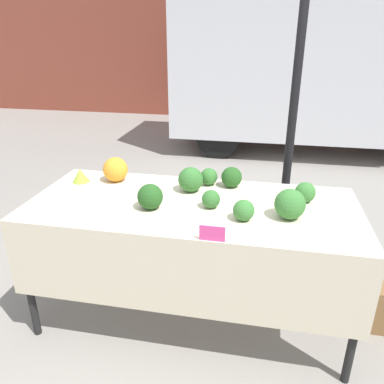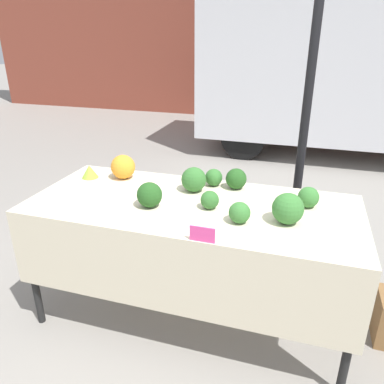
{
  "view_description": "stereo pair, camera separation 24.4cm",
  "coord_description": "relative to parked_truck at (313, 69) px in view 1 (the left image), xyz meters",
  "views": [
    {
      "loc": [
        0.43,
        -2.21,
        1.95
      ],
      "look_at": [
        0.0,
        0.0,
        0.99
      ],
      "focal_mm": 35.0,
      "sensor_mm": 36.0,
      "label": 1
    },
    {
      "loc": [
        0.67,
        -2.15,
        1.95
      ],
      "look_at": [
        0.0,
        0.0,
        0.99
      ],
      "focal_mm": 35.0,
      "sensor_mm": 36.0,
      "label": 2
    }
  ],
  "objects": [
    {
      "name": "building_facade",
      "position": [
        -1.17,
        2.9,
        1.13
      ],
      "size": [
        16.0,
        0.6,
        5.08
      ],
      "color": "brown",
      "rests_on": "ground_plane"
    },
    {
      "name": "broccoli_head_1",
      "position": [
        -1.22,
        -4.44,
        -0.4
      ],
      "size": [
        0.18,
        0.18,
        0.18
      ],
      "color": "#336B2D",
      "rests_on": "market_table"
    },
    {
      "name": "broccoli_head_3",
      "position": [
        -0.44,
        -4.47,
        -0.42
      ],
      "size": [
        0.14,
        0.14,
        0.14
      ],
      "color": "#387533",
      "rests_on": "market_table"
    },
    {
      "name": "tent_pole",
      "position": [
        -0.52,
        -3.75,
        -0.27
      ],
      "size": [
        0.07,
        0.07,
        2.27
      ],
      "color": "black",
      "rests_on": "ground_plane"
    },
    {
      "name": "market_table",
      "position": [
        -1.17,
        -4.71,
        -0.6
      ],
      "size": [
        2.18,
        0.94,
        0.91
      ],
      "color": "beige",
      "rests_on": "ground_plane"
    },
    {
      "name": "parked_truck",
      "position": [
        0.0,
        0.0,
        0.0
      ],
      "size": [
        4.94,
        1.83,
        2.66
      ],
      "color": "silver",
      "rests_on": "ground_plane"
    },
    {
      "name": "broccoli_head_0",
      "position": [
        -1.04,
        -4.68,
        -0.43
      ],
      "size": [
        0.12,
        0.12,
        0.12
      ],
      "color": "#336B2D",
      "rests_on": "market_table"
    },
    {
      "name": "orange_cauliflower",
      "position": [
        -1.82,
        -4.35,
        -0.4
      ],
      "size": [
        0.19,
        0.19,
        0.19
      ],
      "color": "orange",
      "rests_on": "market_table"
    },
    {
      "name": "romanesco_head",
      "position": [
        -2.07,
        -4.42,
        -0.44
      ],
      "size": [
        0.13,
        0.13,
        0.1
      ],
      "color": "#93B238",
      "rests_on": "market_table"
    },
    {
      "name": "broccoli_head_6",
      "position": [
        -0.82,
        -4.82,
        -0.43
      ],
      "size": [
        0.13,
        0.13,
        0.13
      ],
      "color": "#387533",
      "rests_on": "market_table"
    },
    {
      "name": "broccoli_head_2",
      "position": [
        -0.94,
        -4.3,
        -0.42
      ],
      "size": [
        0.15,
        0.15,
        0.15
      ],
      "color": "#23511E",
      "rests_on": "market_table"
    },
    {
      "name": "price_sign",
      "position": [
        -0.97,
        -5.1,
        -0.45
      ],
      "size": [
        0.14,
        0.01,
        0.09
      ],
      "color": "#EF4793",
      "rests_on": "market_table"
    },
    {
      "name": "broccoli_head_7",
      "position": [
        -0.55,
        -4.74,
        -0.4
      ],
      "size": [
        0.19,
        0.19,
        0.19
      ],
      "color": "#387533",
      "rests_on": "market_table"
    },
    {
      "name": "broccoli_head_4",
      "position": [
        -1.42,
        -4.77,
        -0.41
      ],
      "size": [
        0.16,
        0.16,
        0.16
      ],
      "color": "#23511E",
      "rests_on": "market_table"
    },
    {
      "name": "broccoli_head_5",
      "position": [
        -1.11,
        -4.29,
        -0.43
      ],
      "size": [
        0.13,
        0.13,
        0.13
      ],
      "color": "#336B2D",
      "rests_on": "market_table"
    },
    {
      "name": "ground_plane",
      "position": [
        -1.17,
        -4.64,
        -1.4
      ],
      "size": [
        40.0,
        40.0,
        0.0
      ],
      "primitive_type": "plane",
      "color": "gray"
    }
  ]
}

